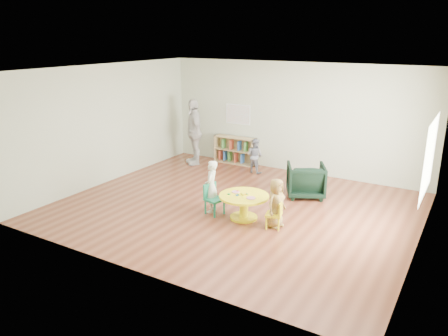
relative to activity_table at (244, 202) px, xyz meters
The scene contains 11 objects.
room 1.66m from the activity_table, 134.34° to the left, with size 7.10×7.00×2.80m.
activity_table is the anchor object (origin of this frame).
kid_chair_left 0.65m from the activity_table, behind, with size 0.40×0.40×0.61m.
kid_chair_right 0.73m from the activity_table, ahead, with size 0.34×0.34×0.53m.
bookshelf 3.85m from the activity_table, 121.82° to the left, with size 1.20×0.30×0.75m.
alphabet_poster 4.08m from the activity_table, 120.69° to the left, with size 0.74×0.01×0.54m.
armchair 1.87m from the activity_table, 71.56° to the left, with size 0.79×0.81×0.74m, color black.
child_left 0.76m from the activity_table, behind, with size 0.39×0.25×1.06m, color silver.
child_right 0.70m from the activity_table, ahead, with size 0.46×0.30×0.94m, color yellow.
toddler 3.00m from the activity_table, 112.79° to the left, with size 0.44×0.34×0.90m, color #19253F.
adult_caretaker 4.02m from the activity_table, 138.34° to the left, with size 1.05×0.44×1.80m, color silver.
Camera 1 is at (4.10, -7.37, 3.44)m, focal length 35.00 mm.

